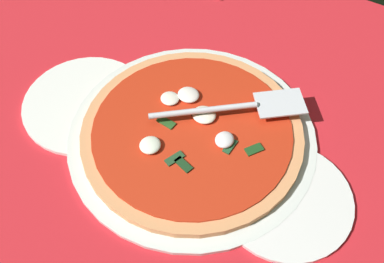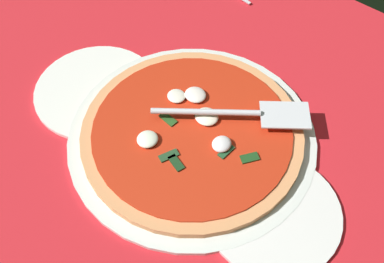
# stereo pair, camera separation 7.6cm
# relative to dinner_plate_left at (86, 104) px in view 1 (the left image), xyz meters

# --- Properties ---
(ground_plane) EXTENTS (1.10, 1.10, 0.01)m
(ground_plane) POSITION_rel_dinner_plate_left_xyz_m (0.19, -0.02, -0.01)
(ground_plane) COLOR red
(checker_pattern) EXTENTS (1.10, 1.10, 0.00)m
(checker_pattern) POSITION_rel_dinner_plate_left_xyz_m (0.19, -0.02, -0.01)
(checker_pattern) COLOR silver
(checker_pattern) RESTS_ON ground_plane
(pizza_pan) EXTENTS (0.41, 0.41, 0.01)m
(pizza_pan) POSITION_rel_dinner_plate_left_xyz_m (0.20, 0.03, 0.00)
(pizza_pan) COLOR silver
(pizza_pan) RESTS_ON ground_plane
(dinner_plate_left) EXTENTS (0.22, 0.22, 0.01)m
(dinner_plate_left) POSITION_rel_dinner_plate_left_xyz_m (0.00, 0.00, 0.00)
(dinner_plate_left) COLOR white
(dinner_plate_left) RESTS_ON ground_plane
(dinner_plate_right) EXTENTS (0.20, 0.20, 0.01)m
(dinner_plate_right) POSITION_rel_dinner_plate_left_xyz_m (0.38, 0.00, 0.00)
(dinner_plate_right) COLOR silver
(dinner_plate_right) RESTS_ON ground_plane
(pizza) EXTENTS (0.36, 0.36, 0.03)m
(pizza) POSITION_rel_dinner_plate_left_xyz_m (0.20, 0.03, 0.01)
(pizza) COLOR #E2945D
(pizza) RESTS_ON pizza_pan
(pizza_server) EXTENTS (0.22, 0.19, 0.01)m
(pizza_server) POSITION_rel_dinner_plate_left_xyz_m (0.24, 0.10, 0.04)
(pizza_server) COLOR silver
(pizza_server) RESTS_ON pizza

